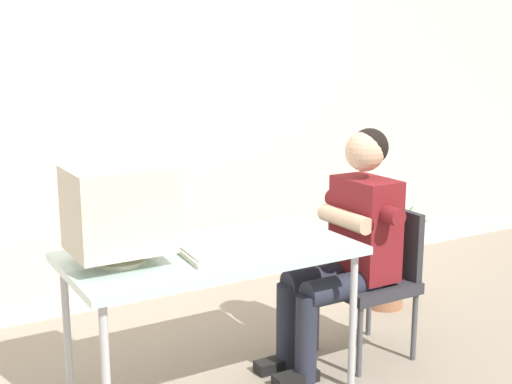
% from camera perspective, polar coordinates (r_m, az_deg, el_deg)
% --- Properties ---
extents(wall_back, '(8.00, 0.10, 3.00)m').
position_cam_1_polar(wall_back, '(4.42, -8.70, 9.89)').
color(wall_back, beige).
rests_on(wall_back, ground_plane).
extents(desk, '(1.36, 0.70, 0.74)m').
position_cam_1_polar(desk, '(3.17, -3.76, -5.82)').
color(desk, '#B7B7BC').
rests_on(desk, ground_plane).
extents(crt_monitor, '(0.43, 0.35, 0.43)m').
position_cam_1_polar(crt_monitor, '(2.95, -11.54, -1.48)').
color(crt_monitor, beige).
rests_on(crt_monitor, desk).
extents(keyboard, '(0.19, 0.44, 0.03)m').
position_cam_1_polar(keyboard, '(3.09, -4.96, -5.01)').
color(keyboard, beige).
rests_on(keyboard, desk).
extents(office_chair, '(0.44, 0.44, 0.81)m').
position_cam_1_polar(office_chair, '(3.74, 10.07, -6.77)').
color(office_chair, '#4C4C51').
rests_on(office_chair, ground_plane).
extents(person_seated, '(0.72, 0.56, 1.26)m').
position_cam_1_polar(person_seated, '(3.56, 7.86, -3.97)').
color(person_seated, maroon).
rests_on(person_seated, ground_plane).
extents(potted_plant, '(0.52, 0.55, 0.70)m').
position_cam_1_polar(potted_plant, '(4.46, 10.89, -5.60)').
color(potted_plant, '#9E6647').
rests_on(potted_plant, ground_plane).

